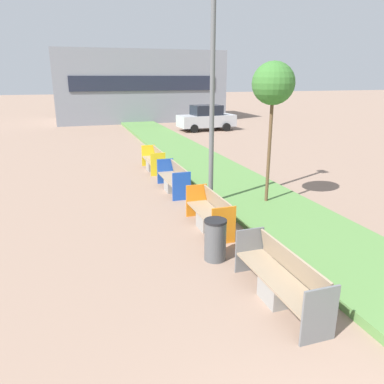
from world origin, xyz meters
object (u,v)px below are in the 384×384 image
(bench_grey_frame, at_px, (281,282))
(street_lamp_post, at_px, (213,65))
(parked_car_distant, at_px, (206,118))
(bench_blue_frame, at_px, (174,181))
(bench_yellow_frame, at_px, (154,162))
(litter_bin, at_px, (215,240))
(bench_orange_frame, at_px, (210,215))
(sapling_tree_near, at_px, (273,85))

(bench_grey_frame, height_order, street_lamp_post, street_lamp_post)
(street_lamp_post, bearing_deg, parked_car_distant, 70.22)
(street_lamp_post, distance_m, parked_car_distant, 17.55)
(bench_blue_frame, xyz_separation_m, bench_yellow_frame, (-0.00, 3.21, -0.01))
(litter_bin, bearing_deg, bench_orange_frame, 72.83)
(bench_yellow_frame, bearing_deg, bench_orange_frame, -89.99)
(bench_blue_frame, xyz_separation_m, street_lamp_post, (0.61, -2.03, 3.83))
(litter_bin, bearing_deg, parked_car_distant, 70.31)
(bench_blue_frame, bearing_deg, bench_orange_frame, -90.03)
(bench_blue_frame, bearing_deg, bench_grey_frame, -89.98)
(bench_yellow_frame, relative_size, litter_bin, 2.07)
(bench_orange_frame, bearing_deg, bench_yellow_frame, 90.01)
(bench_grey_frame, bearing_deg, street_lamp_post, 83.21)
(bench_grey_frame, relative_size, bench_blue_frame, 1.08)
(bench_blue_frame, xyz_separation_m, sapling_tree_near, (2.31, -2.46, 3.30))
(bench_orange_frame, xyz_separation_m, bench_yellow_frame, (-0.00, 6.80, -0.00))
(street_lamp_post, relative_size, sapling_tree_near, 1.77)
(litter_bin, bearing_deg, sapling_tree_near, 44.98)
(litter_bin, bearing_deg, street_lamp_post, 70.78)
(bench_yellow_frame, distance_m, sapling_tree_near, 6.96)
(bench_blue_frame, height_order, street_lamp_post, street_lamp_post)
(bench_orange_frame, bearing_deg, bench_blue_frame, 89.97)
(bench_yellow_frame, relative_size, sapling_tree_near, 0.45)
(bench_grey_frame, height_order, sapling_tree_near, sapling_tree_near)
(bench_grey_frame, xyz_separation_m, bench_blue_frame, (-0.00, 7.14, -0.00))
(bench_blue_frame, relative_size, bench_yellow_frame, 1.14)
(bench_yellow_frame, bearing_deg, parked_car_distant, 59.58)
(bench_blue_frame, height_order, litter_bin, bench_blue_frame)
(bench_grey_frame, bearing_deg, parked_car_distant, 73.20)
(sapling_tree_near, bearing_deg, bench_orange_frame, -153.83)
(bench_grey_frame, bearing_deg, bench_orange_frame, 90.06)
(bench_orange_frame, xyz_separation_m, street_lamp_post, (0.61, 1.57, 3.83))
(sapling_tree_near, relative_size, parked_car_distant, 1.00)
(bench_blue_frame, height_order, bench_yellow_frame, same)
(bench_yellow_frame, height_order, parked_car_distant, parked_car_distant)
(bench_orange_frame, distance_m, bench_blue_frame, 3.59)
(bench_yellow_frame, bearing_deg, litter_bin, -93.52)
(bench_orange_frame, relative_size, parked_car_distant, 0.48)
(bench_grey_frame, distance_m, litter_bin, 1.93)
(bench_grey_frame, bearing_deg, bench_blue_frame, 90.02)
(litter_bin, distance_m, sapling_tree_near, 5.13)
(litter_bin, height_order, street_lamp_post, street_lamp_post)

